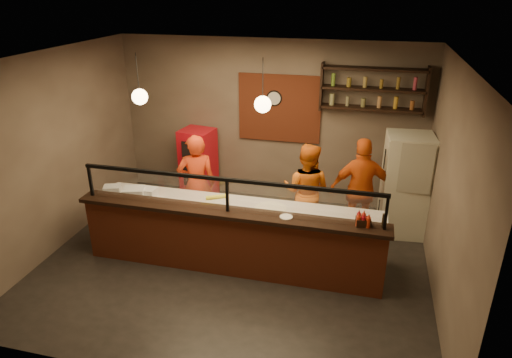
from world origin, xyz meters
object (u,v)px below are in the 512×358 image
(fridge, at_px, (405,185))
(condiment_caddy, at_px, (363,222))
(red_cooler, at_px, (199,164))
(cook_mid, at_px, (306,191))
(cook_right, at_px, (361,190))
(cook_left, at_px, (197,185))
(pepper_mill, at_px, (384,221))
(pizza_dough, at_px, (271,208))
(wall_clock, at_px, (274,98))

(fridge, height_order, condiment_caddy, fridge)
(red_cooler, bearing_deg, cook_mid, -15.09)
(cook_mid, relative_size, fridge, 0.94)
(cook_right, relative_size, condiment_caddy, 9.19)
(cook_left, distance_m, pepper_mill, 3.29)
(pizza_dough, bearing_deg, condiment_caddy, -19.20)
(cook_right, bearing_deg, cook_mid, -0.53)
(pizza_dough, bearing_deg, pepper_mill, -16.25)
(fridge, bearing_deg, pepper_mill, -106.62)
(wall_clock, relative_size, fridge, 0.17)
(condiment_caddy, bearing_deg, pizza_dough, 160.80)
(condiment_caddy, relative_size, pepper_mill, 0.96)
(cook_left, distance_m, cook_right, 2.82)
(cook_right, distance_m, condiment_caddy, 1.54)
(pepper_mill, bearing_deg, pizza_dough, 163.75)
(condiment_caddy, bearing_deg, cook_left, 159.57)
(cook_right, bearing_deg, wall_clock, -44.99)
(cook_mid, bearing_deg, wall_clock, -49.36)
(cook_right, height_order, condiment_caddy, cook_right)
(red_cooler, xyz_separation_m, condiment_caddy, (3.33, -2.41, 0.39))
(red_cooler, height_order, pizza_dough, red_cooler)
(cook_right, relative_size, pizza_dough, 3.70)
(fridge, relative_size, condiment_caddy, 9.20)
(red_cooler, bearing_deg, fridge, 1.66)
(wall_clock, relative_size, cook_mid, 0.18)
(pepper_mill, bearing_deg, wall_clock, 127.72)
(condiment_caddy, bearing_deg, wall_clock, 124.02)
(wall_clock, xyz_separation_m, condiment_caddy, (1.83, -2.72, -0.99))
(cook_left, bearing_deg, cook_mid, 164.75)
(pizza_dough, height_order, pepper_mill, pepper_mill)
(cook_right, bearing_deg, pizza_dough, 26.62)
(cook_mid, relative_size, pizza_dough, 3.48)
(fridge, bearing_deg, cook_left, -171.26)
(wall_clock, xyz_separation_m, cook_mid, (0.86, -1.36, -1.25))
(red_cooler, relative_size, pepper_mill, 7.03)
(cook_left, height_order, pizza_dough, cook_left)
(cook_mid, xyz_separation_m, pepper_mill, (1.24, -1.35, 0.31))
(pepper_mill, bearing_deg, cook_mid, 132.38)
(condiment_caddy, bearing_deg, red_cooler, 144.11)
(cook_right, bearing_deg, red_cooler, -26.22)
(cook_left, height_order, cook_mid, cook_left)
(wall_clock, bearing_deg, pizza_dough, -79.00)
(cook_right, bearing_deg, cook_left, -1.60)
(cook_left, relative_size, fridge, 1.00)
(wall_clock, relative_size, pepper_mill, 1.45)
(cook_left, height_order, pepper_mill, cook_left)
(cook_left, bearing_deg, condiment_caddy, 135.29)
(wall_clock, bearing_deg, cook_right, -33.84)
(fridge, bearing_deg, red_cooler, 168.02)
(red_cooler, distance_m, pizza_dough, 2.72)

